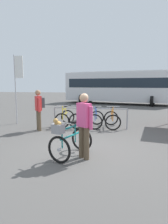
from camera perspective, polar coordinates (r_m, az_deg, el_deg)
The scene contains 11 objects.
ground_plane at distance 5.60m, azimuth 0.17°, elevation -11.18°, with size 80.00×80.00×0.00m, color #514F4C.
bike_rack_rail at distance 8.26m, azimuth 1.69°, elevation -0.16°, with size 3.21×0.11×0.88m.
racked_bike_yellow at distance 8.73m, azimuth -5.66°, elevation -1.72°, with size 0.67×1.09×0.97m.
racked_bike_teal at distance 8.56m, azimuth -1.15°, elevation -1.88°, with size 0.82×1.18×0.97m.
racked_bike_blue at distance 8.45m, azimuth 3.51°, elevation -2.02°, with size 0.67×1.12×0.98m.
racked_bike_orange at distance 8.40m, azimuth 8.26°, elevation -2.16°, with size 0.77×1.17×0.97m.
featured_bicycle at distance 4.91m, azimuth -4.60°, elevation -8.05°, with size 1.01×1.26×1.09m.
person_with_featured_bike at distance 4.77m, azimuth 0.02°, elevation -3.29°, with size 0.44×0.38×1.64m.
pedestrian_with_backpack at distance 7.95m, azimuth -13.17°, elevation 1.30°, with size 0.45×0.48×1.64m.
bus_distant at distance 18.99m, azimuth 9.91°, elevation 7.63°, with size 10.31×4.88×3.08m.
banner_flag at distance 9.57m, azimuth -19.02°, elevation 9.93°, with size 0.45×0.05×3.20m.
Camera 1 is at (0.86, -5.22, 1.85)m, focal length 30.97 mm.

